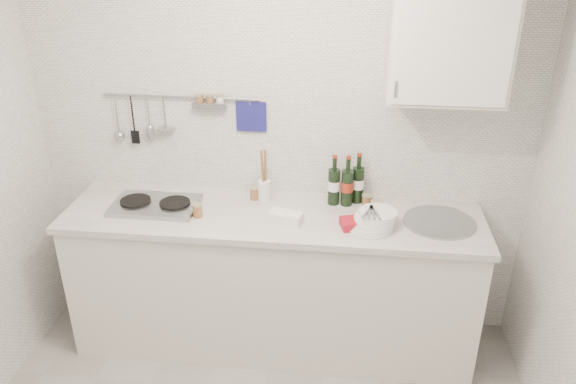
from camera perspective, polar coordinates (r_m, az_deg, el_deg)
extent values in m
cube|color=silver|center=(3.40, -0.96, 5.07)|extent=(3.00, 0.02, 2.50)
cube|color=silver|center=(3.51, -1.52, -9.15)|extent=(2.40, 0.60, 0.88)
cube|color=silver|center=(3.27, -1.61, -2.54)|extent=(2.44, 0.64, 0.04)
cube|color=black|center=(3.77, -1.40, -13.84)|extent=(2.34, 0.52, 0.10)
cube|color=#93969B|center=(3.42, -13.32, -1.31)|extent=(0.50, 0.32, 0.03)
cylinder|color=black|center=(3.45, -15.23, -0.86)|extent=(0.18, 0.18, 0.01)
cylinder|color=black|center=(3.37, -11.43, -1.09)|extent=(0.18, 0.18, 0.01)
cylinder|color=#93969B|center=(3.27, 15.10, -2.96)|extent=(0.40, 0.40, 0.02)
cylinder|color=#93969B|center=(3.30, 14.99, -3.82)|extent=(0.34, 0.34, 0.10)
cylinder|color=#93969B|center=(3.40, -10.84, 9.45)|extent=(0.95, 0.02, 0.02)
cube|color=navy|center=(3.35, -3.75, 7.64)|extent=(0.18, 0.02, 0.18)
cube|color=silver|center=(3.05, 16.11, 15.37)|extent=(0.60, 0.35, 0.70)
cube|color=white|center=(2.88, 16.62, 14.71)|extent=(0.56, 0.01, 0.66)
cylinder|color=#93969B|center=(2.89, 10.87, 10.24)|extent=(0.01, 0.01, 0.08)
cylinder|color=#4D78AF|center=(3.45, -12.10, -1.05)|extent=(0.27, 0.27, 0.01)
cylinder|color=#4D78AF|center=(3.45, -12.01, -0.85)|extent=(0.27, 0.27, 0.01)
cylinder|color=white|center=(3.14, 8.36, -3.56)|extent=(0.25, 0.25, 0.01)
cylinder|color=white|center=(3.14, 8.47, -3.34)|extent=(0.25, 0.25, 0.01)
cylinder|color=white|center=(3.14, 8.58, -3.12)|extent=(0.24, 0.24, 0.01)
cylinder|color=white|center=(3.13, 8.70, -2.90)|extent=(0.24, 0.24, 0.01)
cylinder|color=white|center=(3.13, 8.81, -2.69)|extent=(0.23, 0.23, 0.01)
cylinder|color=white|center=(3.13, 8.93, -2.47)|extent=(0.22, 0.22, 0.01)
cylinder|color=white|center=(3.13, 9.04, -2.25)|extent=(0.22, 0.22, 0.01)
cylinder|color=white|center=(3.13, 9.15, -2.02)|extent=(0.21, 0.21, 0.01)
cube|color=white|center=(3.17, -0.21, -2.55)|extent=(0.20, 0.14, 0.06)
cube|color=red|center=(3.13, 6.47, -3.22)|extent=(0.14, 0.14, 0.05)
cylinder|color=white|center=(3.41, -2.43, 0.16)|extent=(0.08, 0.08, 0.12)
cylinder|color=brown|center=(3.34, -2.31, 2.46)|extent=(0.03, 0.06, 0.24)
cylinder|color=brown|center=(3.36, -2.62, 2.39)|extent=(0.03, 0.05, 0.22)
cylinder|color=brown|center=(3.42, -3.41, -0.16)|extent=(0.06, 0.06, 0.07)
cylinder|color=tan|center=(3.40, -3.43, 0.48)|extent=(0.06, 0.06, 0.01)
cylinder|color=brown|center=(3.36, 8.05, -0.95)|extent=(0.06, 0.06, 0.07)
cylinder|color=tan|center=(3.34, 8.09, -0.35)|extent=(0.07, 0.07, 0.01)
cylinder|color=brown|center=(3.29, 8.93, -1.61)|extent=(0.06, 0.06, 0.07)
cylinder|color=tan|center=(3.27, 8.98, -0.98)|extent=(0.07, 0.07, 0.01)
cylinder|color=brown|center=(3.26, -9.18, -1.91)|extent=(0.05, 0.05, 0.07)
cylinder|color=tan|center=(3.24, -9.24, -1.25)|extent=(0.06, 0.06, 0.01)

